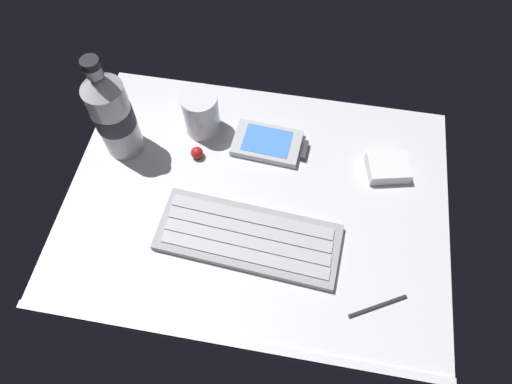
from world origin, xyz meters
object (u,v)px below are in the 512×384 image
(stylus_pen, at_px, (378,306))
(keyboard, at_px, (249,237))
(water_bottle, at_px, (112,114))
(trackball_mouse, at_px, (197,153))
(juice_cup, at_px, (201,115))
(charger_block, at_px, (388,168))
(handheld_device, at_px, (271,144))

(stylus_pen, bearing_deg, keyboard, 131.94)
(water_bottle, bearing_deg, trackball_mouse, -0.44)
(trackball_mouse, distance_m, stylus_pen, 0.39)
(juice_cup, xyz_separation_m, charger_block, (0.34, -0.04, -0.03))
(juice_cup, height_order, trackball_mouse, juice_cup)
(water_bottle, bearing_deg, keyboard, -29.61)
(charger_block, bearing_deg, keyboard, -141.91)
(stylus_pen, bearing_deg, trackball_mouse, 118.09)
(handheld_device, distance_m, juice_cup, 0.13)
(water_bottle, bearing_deg, juice_cup, 25.61)
(water_bottle, xyz_separation_m, trackball_mouse, (0.13, -0.00, -0.08))
(charger_block, relative_size, stylus_pen, 0.74)
(juice_cup, bearing_deg, trackball_mouse, -86.80)
(keyboard, bearing_deg, trackball_mouse, 129.98)
(juice_cup, distance_m, water_bottle, 0.15)
(trackball_mouse, height_order, stylus_pen, trackball_mouse)
(handheld_device, bearing_deg, keyboard, -91.76)
(juice_cup, relative_size, stylus_pen, 0.89)
(keyboard, relative_size, trackball_mouse, 13.50)
(keyboard, distance_m, juice_cup, 0.24)
(keyboard, bearing_deg, water_bottle, 150.39)
(keyboard, xyz_separation_m, trackball_mouse, (-0.12, 0.14, 0.00))
(water_bottle, xyz_separation_m, charger_block, (0.47, 0.02, -0.08))
(juice_cup, bearing_deg, keyboard, -59.10)
(handheld_device, bearing_deg, trackball_mouse, -160.50)
(keyboard, bearing_deg, juice_cup, 120.90)
(handheld_device, relative_size, stylus_pen, 1.39)
(water_bottle, bearing_deg, handheld_device, 9.52)
(handheld_device, xyz_separation_m, trackball_mouse, (-0.13, -0.04, 0.00))
(water_bottle, xyz_separation_m, stylus_pen, (0.46, -0.22, -0.09))
(keyboard, xyz_separation_m, stylus_pen, (0.21, -0.07, -0.00))
(handheld_device, xyz_separation_m, water_bottle, (-0.26, -0.04, 0.08))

